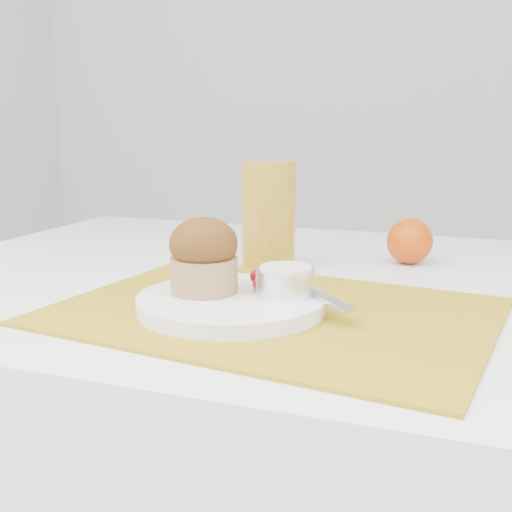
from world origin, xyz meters
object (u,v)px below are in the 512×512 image
(orange, at_px, (410,241))
(muffin, at_px, (204,256))
(juice_glass, at_px, (269,215))
(plate, at_px, (231,303))

(orange, relative_size, muffin, 0.75)
(juice_glass, xyz_separation_m, muffin, (0.00, -0.23, -0.02))
(plate, height_order, muffin, muffin)
(orange, height_order, juice_glass, juice_glass)
(orange, relative_size, juice_glass, 0.44)
(plate, distance_m, juice_glass, 0.24)
(juice_glass, bearing_deg, muffin, -89.73)
(juice_glass, bearing_deg, plate, -81.19)
(plate, distance_m, muffin, 0.06)
(orange, bearing_deg, muffin, -120.20)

